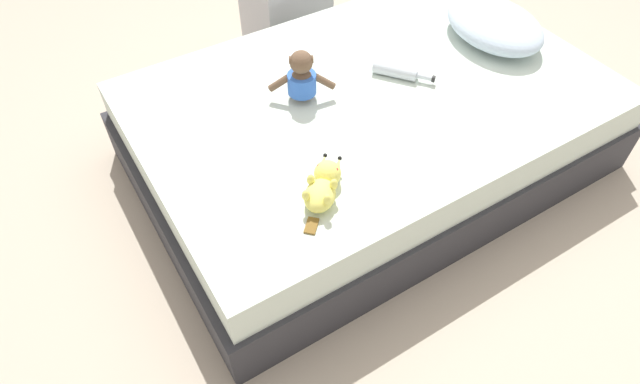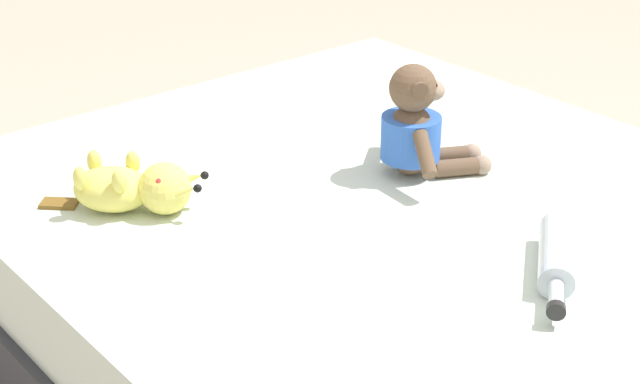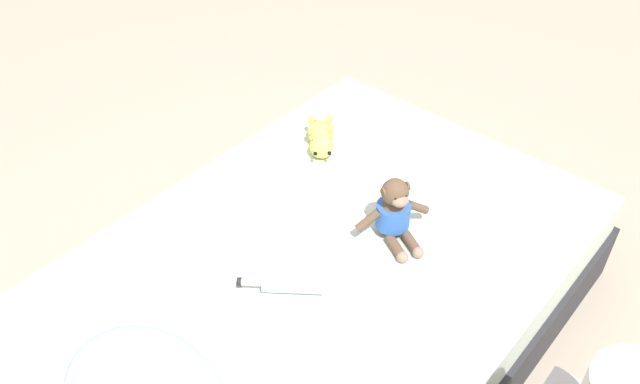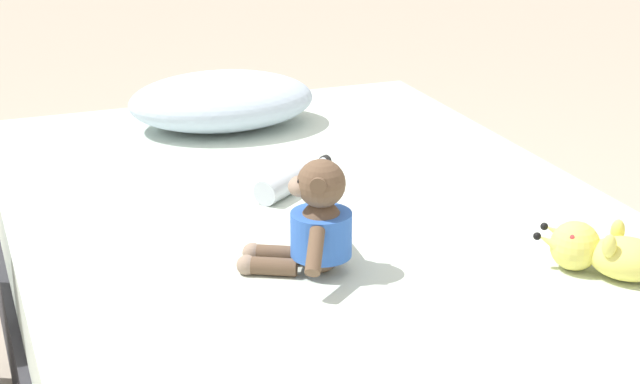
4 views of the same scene
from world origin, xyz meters
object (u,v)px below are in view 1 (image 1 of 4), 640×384
(glass_bottle, at_px, (397,71))
(nightstand, at_px, (285,13))
(plush_yellow_creature, at_px, (323,186))
(pillow, at_px, (494,24))
(bed, at_px, (369,128))
(plush_monkey, at_px, (302,79))

(glass_bottle, xyz_separation_m, nightstand, (-1.00, -0.02, -0.20))
(plush_yellow_creature, distance_m, glass_bottle, 0.78)
(pillow, relative_size, glass_bottle, 2.23)
(bed, height_order, plush_monkey, plush_monkey)
(pillow, relative_size, plush_monkey, 2.09)
(pillow, xyz_separation_m, glass_bottle, (0.00, -0.58, -0.05))
(plush_monkey, bearing_deg, pillow, 84.66)
(plush_yellow_creature, height_order, glass_bottle, plush_yellow_creature)
(glass_bottle, relative_size, nightstand, 0.47)
(bed, distance_m, glass_bottle, 0.29)
(plush_yellow_creature, xyz_separation_m, nightstand, (-1.43, 0.63, -0.22))
(pillow, xyz_separation_m, plush_monkey, (-0.09, -1.01, 0.02))
(bed, xyz_separation_m, nightstand, (-1.02, 0.12, 0.05))
(glass_bottle, height_order, nightstand, nightstand)
(bed, relative_size, glass_bottle, 8.40)
(plush_yellow_creature, bearing_deg, bed, 128.74)
(bed, bearing_deg, nightstand, 173.04)
(glass_bottle, bearing_deg, plush_yellow_creature, -56.87)
(glass_bottle, bearing_deg, nightstand, -178.63)
(plush_yellow_creature, xyz_separation_m, glass_bottle, (-0.43, 0.65, -0.02))
(bed, xyz_separation_m, pillow, (-0.02, 0.72, 0.30))
(bed, relative_size, nightstand, 3.98)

